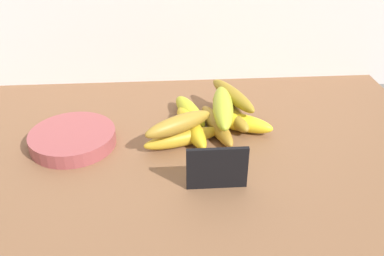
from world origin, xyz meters
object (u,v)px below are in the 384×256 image
at_px(chalkboard_sign, 217,170).
at_px(banana_8, 233,95).
at_px(banana_0, 217,125).
at_px(banana_6, 179,124).
at_px(fruit_bowl, 73,138).
at_px(banana_2, 183,138).
at_px(banana_1, 191,127).
at_px(banana_5, 190,112).
at_px(banana_7, 223,107).
at_px(banana_3, 230,113).
at_px(banana_4, 237,122).

xyz_separation_m(chalkboard_sign, banana_8, (0.07, 0.25, 0.02)).
bearing_deg(banana_0, banana_6, -150.00).
height_order(fruit_bowl, banana_0, banana_0).
bearing_deg(banana_0, banana_2, -148.65).
bearing_deg(banana_1, banana_5, 88.36).
xyz_separation_m(banana_7, banana_8, (0.03, 0.05, 0.00)).
distance_m(chalkboard_sign, banana_7, 0.20).
relative_size(banana_0, banana_8, 1.00).
xyz_separation_m(banana_0, banana_6, (-0.08, -0.05, 0.03)).
relative_size(banana_7, banana_8, 1.08).
distance_m(fruit_bowl, banana_2, 0.23).
height_order(banana_0, banana_8, banana_8).
bearing_deg(banana_5, banana_2, -101.66).
xyz_separation_m(banana_1, banana_3, (0.09, 0.05, 0.00)).
relative_size(fruit_bowl, banana_0, 1.02).
distance_m(banana_5, banana_8, 0.11).
height_order(banana_1, banana_8, banana_8).
distance_m(banana_1, banana_6, 0.06).
height_order(banana_3, banana_6, banana_6).
distance_m(fruit_bowl, banana_1, 0.25).
bearing_deg(banana_8, fruit_bowl, -165.69).
height_order(banana_0, banana_4, banana_4).
distance_m(fruit_bowl, banana_5, 0.27).
distance_m(banana_0, banana_4, 0.05).
xyz_separation_m(banana_4, banana_8, (-0.00, 0.05, 0.04)).
relative_size(banana_3, banana_4, 1.06).
height_order(banana_5, banana_8, banana_8).
bearing_deg(banana_5, banana_0, -47.16).
xyz_separation_m(banana_0, banana_1, (-0.06, -0.01, 0.00)).
height_order(chalkboard_sign, fruit_bowl, chalkboard_sign).
relative_size(banana_3, banana_6, 1.08).
xyz_separation_m(banana_0, banana_4, (0.05, 0.01, 0.00)).
distance_m(fruit_bowl, banana_4, 0.36).
bearing_deg(banana_4, chalkboard_sign, -109.50).
height_order(banana_1, banana_7, banana_7).
bearing_deg(fruit_bowl, banana_3, 12.48).
relative_size(fruit_bowl, banana_6, 1.13).
height_order(banana_0, banana_7, banana_7).
distance_m(banana_4, banana_5, 0.11).
height_order(fruit_bowl, banana_2, banana_2).
xyz_separation_m(fruit_bowl, banana_8, (0.35, 0.09, 0.04)).
relative_size(banana_0, banana_6, 1.11).
bearing_deg(fruit_bowl, banana_8, 14.31).
relative_size(banana_2, banana_5, 1.13).
bearing_deg(banana_4, banana_7, 178.02).
bearing_deg(banana_7, banana_0, -146.89).
bearing_deg(banana_0, banana_1, -172.71).
relative_size(chalkboard_sign, banana_3, 0.64).
bearing_deg(banana_6, banana_5, 74.49).
bearing_deg(chalkboard_sign, banana_1, 100.52).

